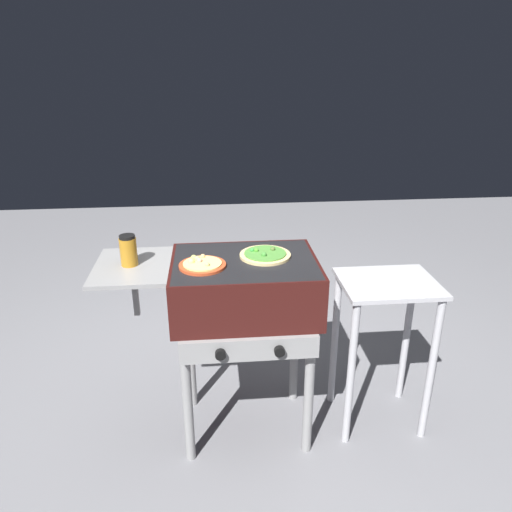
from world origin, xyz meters
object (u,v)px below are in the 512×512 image
Objects in this scene: grill at (242,291)px; prep_table at (384,324)px; pizza_cheese at (202,264)px; sauce_jar at (129,250)px; pizza_veggie at (265,255)px.

grill reaches higher than prep_table.
prep_table is at bearing 0.37° from grill.
grill is 0.71m from prep_table.
grill is at bearing 13.73° from pizza_cheese.
pizza_cheese is at bearing -8.97° from sauce_jar.
grill is at bearing -157.56° from pizza_veggie.
grill is 4.82× the size of pizza_cheese.
prep_table is (0.84, 0.05, -0.36)m from pizza_cheese.
prep_table is at bearing -0.11° from sauce_jar.
sauce_jar is at bearing 171.03° from pizza_cheese.
sauce_jar is 0.17× the size of prep_table.
sauce_jar reaches higher than prep_table.
sauce_jar is (-0.58, -0.04, 0.06)m from pizza_veggie.
sauce_jar reaches higher than pizza_veggie.
grill is 7.18× the size of sauce_jar.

